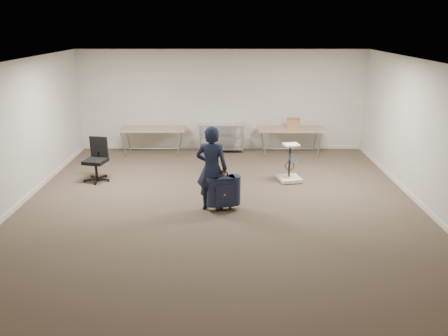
{
  "coord_description": "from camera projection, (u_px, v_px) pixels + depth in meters",
  "views": [
    {
      "loc": [
        0.11,
        -7.71,
        3.49
      ],
      "look_at": [
        0.08,
        0.3,
        0.81
      ],
      "focal_mm": 35.0,
      "sensor_mm": 36.0,
      "label": 1
    }
  ],
  "objects": [
    {
      "name": "cardboard_box",
      "position": [
        293.0,
        123.0,
        11.94
      ],
      "size": [
        0.4,
        0.33,
        0.27
      ],
      "primitive_type": "cube",
      "rotation": [
        0.0,
        0.0,
        -0.21
      ],
      "color": "#8F6043",
      "rests_on": "folding_table_right"
    },
    {
      "name": "wire_shelf",
      "position": [
        222.0,
        136.0,
        12.26
      ],
      "size": [
        1.22,
        0.47,
        0.8
      ],
      "color": "silver",
      "rests_on": "ground"
    },
    {
      "name": "folding_table_left",
      "position": [
        152.0,
        130.0,
        11.96
      ],
      "size": [
        1.8,
        0.75,
        0.73
      ],
      "color": "#967B5C",
      "rests_on": "ground"
    },
    {
      "name": "office_chair",
      "position": [
        97.0,
        168.0,
        10.06
      ],
      "size": [
        0.6,
        0.6,
        1.0
      ],
      "color": "black",
      "rests_on": "ground"
    },
    {
      "name": "folding_table_right",
      "position": [
        291.0,
        130.0,
        11.94
      ],
      "size": [
        1.8,
        0.75,
        0.73
      ],
      "color": "#967B5C",
      "rests_on": "ground"
    },
    {
      "name": "suitcase",
      "position": [
        223.0,
        191.0,
        8.41
      ],
      "size": [
        0.46,
        0.32,
        1.16
      ],
      "color": "black",
      "rests_on": "ground"
    },
    {
      "name": "room_shell",
      "position": [
        221.0,
        185.0,
        9.72
      ],
      "size": [
        8.0,
        9.0,
        9.0
      ],
      "color": "beige",
      "rests_on": "ground"
    },
    {
      "name": "ground",
      "position": [
        220.0,
        213.0,
        8.42
      ],
      "size": [
        9.0,
        9.0,
        0.0
      ],
      "primitive_type": "plane",
      "color": "#403527",
      "rests_on": "ground"
    },
    {
      "name": "person",
      "position": [
        212.0,
        169.0,
        8.32
      ],
      "size": [
        0.67,
        0.49,
        1.67
      ],
      "primitive_type": "imported",
      "rotation": [
        0.0,
        0.0,
        2.98
      ],
      "color": "black",
      "rests_on": "ground"
    },
    {
      "name": "equipment_cart",
      "position": [
        290.0,
        172.0,
        10.02
      ],
      "size": [
        0.57,
        0.57,
        0.89
      ],
      "color": "beige",
      "rests_on": "ground"
    }
  ]
}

